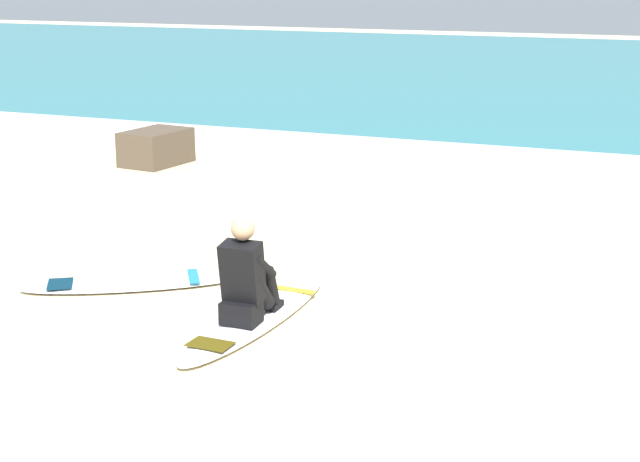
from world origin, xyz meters
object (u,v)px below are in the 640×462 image
(surfboard_spare_near, at_px, (132,283))
(shoreline_rock, at_px, (156,147))
(surfboard_main, at_px, (257,317))
(surfer_seated, at_px, (246,280))

(surfboard_spare_near, height_order, shoreline_rock, shoreline_rock)
(surfboard_main, xyz_separation_m, shoreline_rock, (-4.68, 5.87, 0.24))
(surfboard_main, bearing_deg, surfboard_spare_near, 166.13)
(shoreline_rock, bearing_deg, surfboard_main, -51.43)
(surfboard_main, distance_m, shoreline_rock, 7.51)
(surfboard_main, xyz_separation_m, surfboard_spare_near, (-1.58, 0.39, 0.00))
(surfer_seated, height_order, shoreline_rock, surfer_seated)
(surfboard_spare_near, xyz_separation_m, shoreline_rock, (-3.10, 5.48, 0.24))
(surfer_seated, bearing_deg, surfboard_main, 85.40)
(shoreline_rock, bearing_deg, surfboard_spare_near, -60.52)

